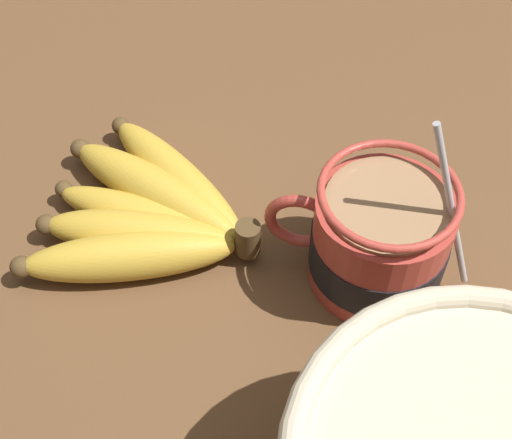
# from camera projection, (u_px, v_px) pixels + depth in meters

# --- Properties ---
(table) EXTENTS (1.33, 1.33, 0.03)m
(table) POSITION_uv_depth(u_px,v_px,m) (329.00, 278.00, 0.59)
(table) COLOR brown
(table) RESTS_ON ground
(coffee_mug) EXTENTS (0.16, 0.10, 0.17)m
(coffee_mug) POSITION_uv_depth(u_px,v_px,m) (379.00, 235.00, 0.54)
(coffee_mug) COLOR #B23D33
(coffee_mug) RESTS_ON table
(banana_bunch) EXTENTS (0.19, 0.20, 0.04)m
(banana_bunch) POSITION_uv_depth(u_px,v_px,m) (149.00, 214.00, 0.58)
(banana_bunch) COLOR #4C381E
(banana_bunch) RESTS_ON table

